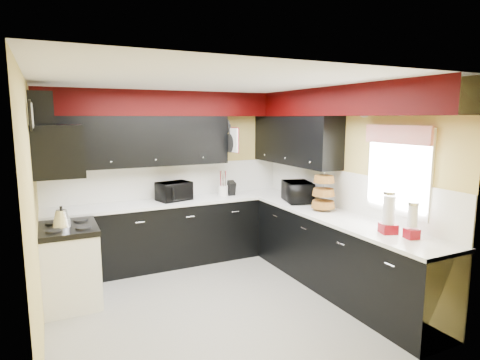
{
  "coord_description": "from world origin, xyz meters",
  "views": [
    {
      "loc": [
        -1.66,
        -4.04,
        2.13
      ],
      "look_at": [
        0.62,
        0.66,
        1.31
      ],
      "focal_mm": 30.0,
      "sensor_mm": 36.0,
      "label": 1
    }
  ],
  "objects_px": {
    "toaster_oven": "(174,191)",
    "utensil_crock": "(223,191)",
    "microwave": "(298,192)",
    "kettle": "(62,218)",
    "knife_block": "(231,188)"
  },
  "relations": [
    {
      "from": "toaster_oven",
      "to": "utensil_crock",
      "type": "height_order",
      "value": "toaster_oven"
    },
    {
      "from": "microwave",
      "to": "knife_block",
      "type": "distance_m",
      "value": 1.07
    },
    {
      "from": "microwave",
      "to": "knife_block",
      "type": "height_order",
      "value": "microwave"
    },
    {
      "from": "microwave",
      "to": "kettle",
      "type": "height_order",
      "value": "microwave"
    },
    {
      "from": "toaster_oven",
      "to": "knife_block",
      "type": "bearing_deg",
      "value": -15.39
    },
    {
      "from": "toaster_oven",
      "to": "kettle",
      "type": "xyz_separation_m",
      "value": [
        -1.53,
        -0.74,
        -0.06
      ]
    },
    {
      "from": "microwave",
      "to": "utensil_crock",
      "type": "bearing_deg",
      "value": 59.12
    },
    {
      "from": "toaster_oven",
      "to": "microwave",
      "type": "xyz_separation_m",
      "value": [
        1.56,
        -0.86,
        0.01
      ]
    },
    {
      "from": "microwave",
      "to": "kettle",
      "type": "distance_m",
      "value": 3.09
    },
    {
      "from": "microwave",
      "to": "utensil_crock",
      "type": "height_order",
      "value": "microwave"
    },
    {
      "from": "toaster_oven",
      "to": "microwave",
      "type": "bearing_deg",
      "value": -43.02
    },
    {
      "from": "toaster_oven",
      "to": "knife_block",
      "type": "xyz_separation_m",
      "value": [
        0.9,
        -0.02,
        -0.02
      ]
    },
    {
      "from": "toaster_oven",
      "to": "knife_block",
      "type": "relative_size",
      "value": 2.1
    },
    {
      "from": "microwave",
      "to": "utensil_crock",
      "type": "relative_size",
      "value": 3.27
    },
    {
      "from": "microwave",
      "to": "kettle",
      "type": "relative_size",
      "value": 2.51
    }
  ]
}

